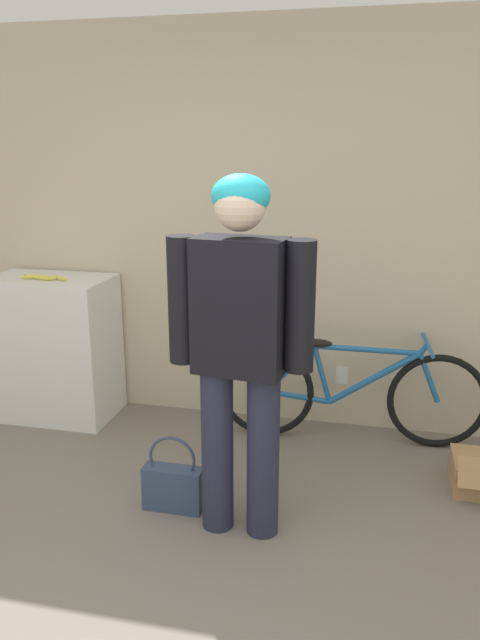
% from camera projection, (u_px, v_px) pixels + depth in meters
% --- Properties ---
extents(wall_back, '(8.00, 0.07, 2.60)m').
position_uv_depth(wall_back, '(264.00, 230.00, 4.06)').
color(wall_back, beige).
rests_on(wall_back, ground_plane).
extents(side_shelf, '(0.83, 0.51, 0.98)m').
position_uv_depth(side_shelf, '(53.00, 347.00, 4.30)').
color(side_shelf, white).
rests_on(side_shelf, ground_plane).
extents(person, '(0.68, 0.27, 1.73)m').
position_uv_depth(person, '(240.00, 334.00, 2.84)').
color(person, '#23283D').
rests_on(person, ground_plane).
extents(bicycle, '(1.68, 0.46, 0.69)m').
position_uv_depth(bicycle, '(350.00, 392.00, 3.93)').
color(bicycle, black).
rests_on(bicycle, ground_plane).
extents(banana, '(0.35, 0.09, 0.03)m').
position_uv_depth(banana, '(45.00, 277.00, 4.10)').
color(banana, '#EAD64C').
rests_on(banana, side_shelf).
extents(handbag, '(0.31, 0.11, 0.42)m').
position_uv_depth(handbag, '(173.00, 485.00, 3.24)').
color(handbag, '#334260').
rests_on(handbag, ground_plane).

